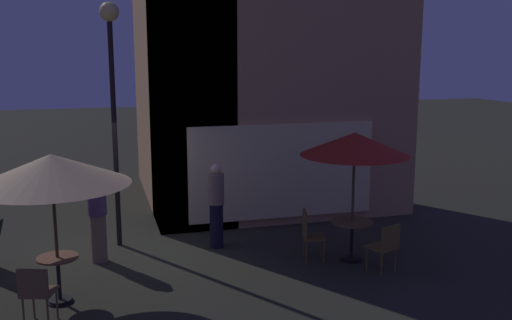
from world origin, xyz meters
name	(u,v)px	position (x,y,z in m)	size (l,w,h in m)	color
ground_plane	(118,252)	(0.00, 0.00, 0.00)	(60.00, 60.00, 0.00)	#2B2C22
cafe_building	(227,50)	(2.85, 2.76, 3.89)	(6.02, 6.24, 7.78)	tan
street_lamp_near_corner	(112,71)	(0.05, 0.41, 3.49)	(0.37, 0.37, 4.77)	black
cafe_table_0	(58,272)	(-0.96, -2.14, 0.50)	(0.63, 0.63, 0.75)	black
cafe_table_1	(352,231)	(4.20, -1.65, 0.57)	(0.78, 0.78, 0.76)	black
patio_umbrella_0	(52,170)	(-0.96, -2.14, 2.11)	(2.35, 2.35, 2.36)	black
patio_umbrella_1	(355,145)	(4.20, -1.65, 2.20)	(1.98, 1.98, 2.42)	black
cafe_chair_0	(36,290)	(-1.21, -2.93, 0.56)	(0.54, 0.54, 0.91)	brown
cafe_chair_1	(386,244)	(4.50, -2.42, 0.54)	(0.57, 0.57, 0.90)	brown
cafe_chair_2	(309,231)	(3.43, -1.47, 0.57)	(0.48, 0.48, 0.97)	brown
patron_standing_0	(216,205)	(1.92, -0.25, 0.86)	(0.32, 0.32, 1.69)	black
patron_standing_1	(98,216)	(-0.34, -0.45, 0.87)	(0.34, 0.34, 1.72)	#846653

